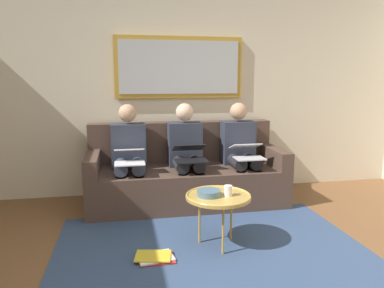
# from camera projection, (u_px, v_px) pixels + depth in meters

# --- Properties ---
(wall_rear) EXTENTS (6.00, 0.12, 2.60)m
(wall_rear) POSITION_uv_depth(u_px,v_px,m) (178.00, 88.00, 4.56)
(wall_rear) COLOR beige
(wall_rear) RESTS_ON ground_plane
(area_rug) EXTENTS (2.60, 1.80, 0.01)m
(area_rug) POSITION_uv_depth(u_px,v_px,m) (211.00, 248.00, 3.09)
(area_rug) COLOR #33476B
(area_rug) RESTS_ON ground_plane
(couch) EXTENTS (2.20, 0.90, 0.90)m
(couch) POSITION_uv_depth(u_px,v_px,m) (185.00, 175.00, 4.27)
(couch) COLOR #4C382D
(couch) RESTS_ON ground_plane
(framed_mirror) EXTENTS (1.55, 0.05, 0.73)m
(framed_mirror) POSITION_uv_depth(u_px,v_px,m) (179.00, 67.00, 4.42)
(framed_mirror) COLOR #B7892D
(coffee_table) EXTENTS (0.55, 0.55, 0.46)m
(coffee_table) POSITION_uv_depth(u_px,v_px,m) (218.00, 197.00, 3.08)
(coffee_table) COLOR tan
(coffee_table) RESTS_ON ground_plane
(cup) EXTENTS (0.07, 0.07, 0.09)m
(cup) POSITION_uv_depth(u_px,v_px,m) (228.00, 191.00, 3.06)
(cup) COLOR silver
(cup) RESTS_ON coffee_table
(bowl) EXTENTS (0.20, 0.20, 0.05)m
(bowl) POSITION_uv_depth(u_px,v_px,m) (209.00, 193.00, 3.06)
(bowl) COLOR slate
(bowl) RESTS_ON coffee_table
(person_left) EXTENTS (0.38, 0.58, 1.14)m
(person_left) POSITION_uv_depth(u_px,v_px,m) (240.00, 149.00, 4.27)
(person_left) COLOR #2D3342
(person_left) RESTS_ON couch
(laptop_silver) EXTENTS (0.32, 0.36, 0.16)m
(laptop_silver) POSITION_uv_depth(u_px,v_px,m) (247.00, 151.00, 4.03)
(laptop_silver) COLOR silver
(person_middle) EXTENTS (0.38, 0.58, 1.14)m
(person_middle) POSITION_uv_depth(u_px,v_px,m) (186.00, 151.00, 4.15)
(person_middle) COLOR #2D3342
(person_middle) RESTS_ON couch
(laptop_black) EXTENTS (0.34, 0.38, 0.17)m
(laptop_black) POSITION_uv_depth(u_px,v_px,m) (190.00, 153.00, 3.92)
(laptop_black) COLOR black
(person_right) EXTENTS (0.38, 0.58, 1.14)m
(person_right) POSITION_uv_depth(u_px,v_px,m) (129.00, 153.00, 4.03)
(person_right) COLOR #2D3342
(person_right) RESTS_ON couch
(laptop_white) EXTENTS (0.31, 0.35, 0.15)m
(laptop_white) POSITION_uv_depth(u_px,v_px,m) (129.00, 156.00, 3.79)
(laptop_white) COLOR white
(magazine_stack) EXTENTS (0.33, 0.25, 0.03)m
(magazine_stack) POSITION_uv_depth(u_px,v_px,m) (155.00, 257.00, 2.90)
(magazine_stack) COLOR red
(magazine_stack) RESTS_ON ground_plane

